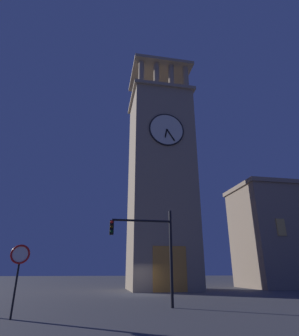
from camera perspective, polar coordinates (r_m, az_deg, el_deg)
name	(u,v)px	position (r m, az deg, el deg)	size (l,w,h in m)	color
ground_plane	(143,295)	(24.42, -1.42, -24.77)	(200.00, 200.00, 0.00)	#4C4C51
clocktower	(161,179)	(31.61, 2.33, -2.22)	(7.39, 7.00, 29.32)	gray
traffic_signal_near	(150,242)	(15.48, 0.06, -15.06)	(3.47, 0.41, 5.01)	black
no_horn_sign	(19,260)	(13.09, -25.39, -16.84)	(0.78, 0.14, 2.81)	black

